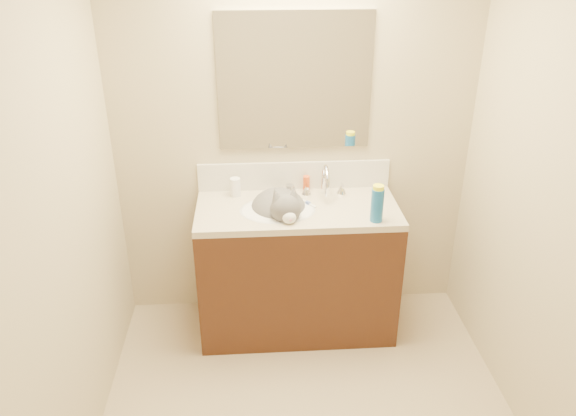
{
  "coord_description": "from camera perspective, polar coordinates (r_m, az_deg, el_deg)",
  "views": [
    {
      "loc": [
        -0.26,
        -1.99,
        2.34
      ],
      "look_at": [
        -0.06,
        0.92,
        0.88
      ],
      "focal_mm": 35.0,
      "sensor_mm": 36.0,
      "label": 1
    }
  ],
  "objects": [
    {
      "name": "spray_cap",
      "position": [
        3.12,
        9.17,
        1.96
      ],
      "size": [
        0.07,
        0.07,
        0.04
      ],
      "primitive_type": "cylinder",
      "rotation": [
        0.0,
        0.0,
        0.08
      ],
      "color": "#FFFB1A",
      "rests_on": "spray_can"
    },
    {
      "name": "pill_bottle",
      "position": [
        3.46,
        -5.37,
        2.13
      ],
      "size": [
        0.08,
        0.08,
        0.12
      ],
      "primitive_type": "cylinder",
      "rotation": [
        0.0,
        0.0,
        0.4
      ],
      "color": "white",
      "rests_on": "counter_slab"
    },
    {
      "name": "toothbrush_head",
      "position": [
        3.36,
        2.06,
        0.53
      ],
      "size": [
        0.03,
        0.03,
        0.02
      ],
      "primitive_type": "cube",
      "rotation": [
        0.0,
        0.0,
        0.59
      ],
      "color": "#5B71C2",
      "rests_on": "counter_slab"
    },
    {
      "name": "cat",
      "position": [
        3.32,
        -0.8,
        -0.2
      ],
      "size": [
        0.44,
        0.49,
        0.35
      ],
      "rotation": [
        0.0,
        0.0,
        0.2
      ],
      "color": "#524F52",
      "rests_on": "basin"
    },
    {
      "name": "basin",
      "position": [
        3.32,
        -1.06,
        -1.27
      ],
      "size": [
        0.45,
        0.36,
        0.14
      ],
      "primitive_type": "ellipsoid",
      "color": "white",
      "rests_on": "vanity_cabinet"
    },
    {
      "name": "pill_label",
      "position": [
        3.46,
        -5.36,
        1.92
      ],
      "size": [
        0.07,
        0.07,
        0.04
      ],
      "primitive_type": "cylinder",
      "rotation": [
        0.0,
        0.0,
        0.4
      ],
      "color": "orange",
      "rests_on": "pill_bottle"
    },
    {
      "name": "room_shell",
      "position": [
        2.18,
        3.24,
        3.52
      ],
      "size": [
        2.24,
        2.54,
        2.52
      ],
      "color": "tan",
      "rests_on": "ground"
    },
    {
      "name": "mirror",
      "position": [
        3.34,
        0.68,
        12.67
      ],
      "size": [
        0.9,
        0.02,
        0.8
      ],
      "primitive_type": "cube",
      "color": "white",
      "rests_on": "room_shell"
    },
    {
      "name": "silver_jar",
      "position": [
        3.48,
        0.18,
        1.93
      ],
      "size": [
        0.06,
        0.06,
        0.06
      ],
      "primitive_type": "cylinder",
      "rotation": [
        0.0,
        0.0,
        -0.19
      ],
      "color": "#B7B7BC",
      "rests_on": "counter_slab"
    },
    {
      "name": "counter_slab",
      "position": [
        3.33,
        0.97,
        -0.2
      ],
      "size": [
        1.2,
        0.55,
        0.04
      ],
      "primitive_type": "cube",
      "color": "#C4B49A",
      "rests_on": "vanity_cabinet"
    },
    {
      "name": "amber_bottle",
      "position": [
        3.5,
        1.88,
        2.46
      ],
      "size": [
        0.05,
        0.05,
        0.1
      ],
      "primitive_type": "cylinder",
      "rotation": [
        0.0,
        0.0,
        0.21
      ],
      "color": "#D94D19",
      "rests_on": "counter_slab"
    },
    {
      "name": "vanity_cabinet",
      "position": [
        3.55,
        0.92,
        -6.42
      ],
      "size": [
        1.2,
        0.55,
        0.82
      ],
      "primitive_type": "cube",
      "color": "#3B1E10",
      "rests_on": "ground"
    },
    {
      "name": "spray_can",
      "position": [
        3.16,
        9.04,
        0.29
      ],
      "size": [
        0.08,
        0.08,
        0.19
      ],
      "primitive_type": "cylinder",
      "rotation": [
        0.0,
        0.0,
        0.08
      ],
      "color": "#175BA1",
      "rests_on": "counter_slab"
    },
    {
      "name": "backsplash",
      "position": [
        3.52,
        0.63,
        3.31
      ],
      "size": [
        1.2,
        0.02,
        0.18
      ],
      "primitive_type": "cube",
      "color": "silver",
      "rests_on": "counter_slab"
    },
    {
      "name": "faucet",
      "position": [
        3.43,
        3.8,
        2.5
      ],
      "size": [
        0.28,
        0.2,
        0.21
      ],
      "color": "silver",
      "rests_on": "counter_slab"
    },
    {
      "name": "toothbrush",
      "position": [
        3.36,
        2.05,
        0.48
      ],
      "size": [
        0.09,
        0.12,
        0.01
      ],
      "primitive_type": "cube",
      "rotation": [
        0.0,
        0.0,
        0.59
      ],
      "color": "white",
      "rests_on": "counter_slab"
    }
  ]
}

